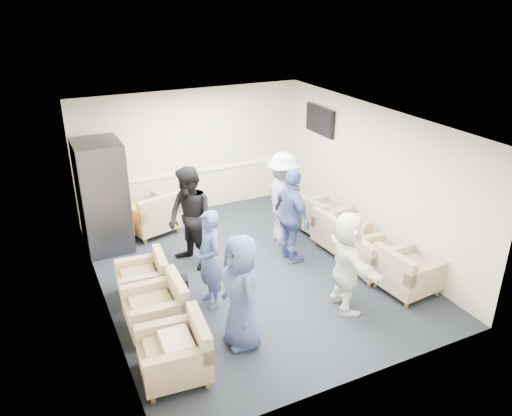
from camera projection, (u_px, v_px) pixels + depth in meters
name	position (u px, v px, depth m)	size (l,w,h in m)	color
floor	(251.00, 271.00, 8.84)	(6.00, 6.00, 0.00)	black
ceiling	(251.00, 121.00, 7.74)	(6.00, 6.00, 0.00)	silver
back_wall	(192.00, 152.00, 10.77)	(5.00, 0.02, 2.70)	beige
front_wall	(360.00, 291.00, 5.82)	(5.00, 0.02, 2.70)	beige
left_wall	(97.00, 230.00, 7.30)	(0.02, 6.00, 2.70)	beige
right_wall	(373.00, 178.00, 9.28)	(0.02, 6.00, 2.70)	beige
chair_rail	(194.00, 172.00, 10.93)	(4.98, 0.04, 0.06)	white
tv	(320.00, 120.00, 10.46)	(0.10, 1.00, 0.58)	black
armchair_left_near	(178.00, 354.00, 6.33)	(0.92, 0.92, 0.68)	tan
armchair_left_mid	(160.00, 309.00, 7.23)	(0.85, 0.85, 0.66)	tan
armchair_left_far	(146.00, 279.00, 8.01)	(0.82, 0.82, 0.61)	tan
armchair_right_near	(405.00, 274.00, 8.10)	(0.93, 0.93, 0.68)	tan
armchair_right_midnear	(373.00, 259.00, 8.61)	(0.81, 0.81, 0.62)	tan
armchair_right_midfar	(339.00, 233.00, 9.48)	(0.89, 0.89, 0.66)	tan
armchair_right_far	(321.00, 218.00, 10.05)	(0.98, 0.98, 0.69)	tan
armchair_corner	(152.00, 216.00, 10.08)	(1.16, 1.16, 0.75)	tan
vending_machine	(103.00, 196.00, 9.26)	(0.85, 0.99, 2.10)	#46464D
backpack	(178.00, 287.00, 7.86)	(0.35, 0.28, 0.53)	black
pillow	(176.00, 342.00, 6.26)	(0.49, 0.37, 0.14)	white
person_front_left	(241.00, 292.00, 6.73)	(0.82, 0.53, 1.67)	#394E8A
person_mid_left	(210.00, 260.00, 7.60)	(0.58, 0.38, 1.59)	#394E8A
person_back_left	(190.00, 219.00, 8.64)	(0.90, 0.70, 1.85)	black
person_back_right	(283.00, 199.00, 9.50)	(1.18, 0.68, 1.83)	beige
person_mid_right	(292.00, 217.00, 8.83)	(1.03, 0.43, 1.76)	#394E8A
person_front_right	(348.00, 262.00, 7.52)	(1.51, 0.48, 1.63)	white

